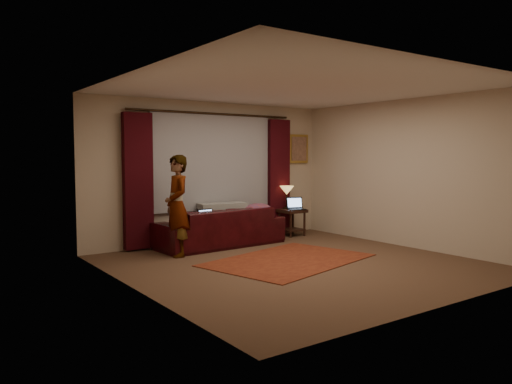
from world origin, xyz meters
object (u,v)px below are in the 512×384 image
sofa (220,220)px  person (177,206)px  tiffany_lamp (287,197)px  laptop_sofa (210,216)px  end_table (292,222)px  laptop_table (296,204)px

sofa → person: bearing=17.3°
sofa → tiffany_lamp: (1.71, 0.23, 0.30)m
sofa → laptop_sofa: 0.43m
sofa → end_table: 1.77m
tiffany_lamp → person: person is taller
person → end_table: bearing=108.3°
sofa → laptop_table: size_ratio=6.42×
sofa → laptop_sofa: size_ratio=7.11×
laptop_sofa → laptop_table: size_ratio=0.90×
sofa → end_table: size_ratio=4.36×
person → sofa: bearing=118.6°
laptop_sofa → tiffany_lamp: tiffany_lamp is taller
end_table → laptop_table: bearing=-69.6°
tiffany_lamp → person: bearing=-167.3°
laptop_table → person: 2.86m
tiffany_lamp → sofa: bearing=-172.3°
laptop_sofa → laptop_table: bearing=0.0°
laptop_sofa → tiffany_lamp: 2.12m
sofa → tiffany_lamp: bearing=-175.4°
tiffany_lamp → person: size_ratio=0.29×
end_table → person: (-2.79, -0.50, 0.55)m
laptop_table → person: person is taller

